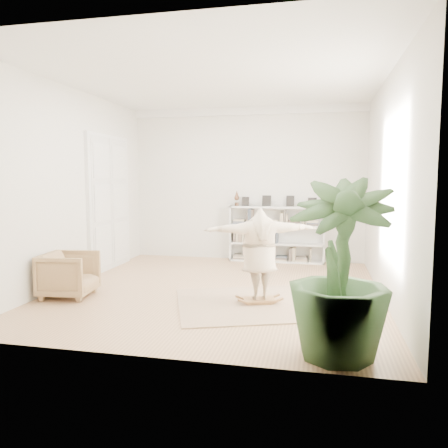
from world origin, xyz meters
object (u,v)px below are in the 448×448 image
armchair (69,274)px  person (260,251)px  bookshelf (276,235)px  houseplant (339,269)px  rocker_board (259,300)px

armchair → person: bearing=-92.5°
bookshelf → houseplant: bearing=-77.6°
bookshelf → armchair: 4.86m
bookshelf → houseplant: size_ratio=1.12×
rocker_board → houseplant: bearing=-79.1°
bookshelf → rocker_board: bookshelf is taller
armchair → rocker_board: 3.15m
armchair → rocker_board: bearing=-92.5°
armchair → rocker_board: armchair is taller
armchair → person: size_ratio=0.47×
person → houseplant: bearing=100.9°
bookshelf → houseplant: houseplant is taller
bookshelf → rocker_board: size_ratio=3.92×
rocker_board → person: (-0.00, 0.00, 0.76)m
armchair → person: 3.17m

